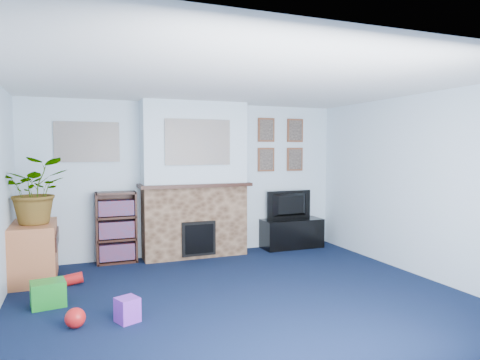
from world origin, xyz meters
name	(u,v)px	position (x,y,z in m)	size (l,w,h in m)	color
floor	(243,298)	(0.00, 0.00, 0.00)	(5.00, 4.50, 0.01)	#0D1834
ceiling	(243,82)	(0.00, 0.00, 2.40)	(5.00, 4.50, 0.01)	white
wall_back	(191,179)	(0.00, 2.25, 1.20)	(5.00, 0.04, 2.40)	silver
wall_front	(378,226)	(0.00, -2.25, 1.20)	(5.00, 0.04, 2.40)	silver
wall_right	(420,185)	(2.50, 0.00, 1.20)	(0.04, 4.50, 2.40)	silver
chimney_breast	(195,181)	(0.00, 2.05, 1.18)	(1.72, 0.50, 2.40)	brown
collage_main	(198,142)	(0.00, 1.84, 1.78)	(1.00, 0.03, 0.68)	gray
collage_left	(87,142)	(-1.55, 2.23, 1.78)	(0.90, 0.03, 0.58)	gray
portrait_tl	(266,130)	(1.30, 2.23, 2.00)	(0.30, 0.03, 0.40)	brown
portrait_tr	(295,130)	(1.85, 2.23, 2.00)	(0.30, 0.03, 0.40)	brown
portrait_bl	(266,160)	(1.30, 2.23, 1.50)	(0.30, 0.03, 0.40)	brown
portrait_br	(295,159)	(1.85, 2.23, 1.50)	(0.30, 0.03, 0.40)	brown
tv_stand	(292,234)	(1.69, 2.03, 0.23)	(1.03, 0.43, 0.49)	black
television	(291,205)	(1.69, 2.05, 0.73)	(0.83, 0.11, 0.48)	black
bookshelf	(116,229)	(-1.18, 2.11, 0.50)	(0.58, 0.28, 1.05)	black
sideboard	(34,253)	(-2.24, 1.62, 0.35)	(0.52, 0.94, 0.73)	#B8653B
potted_plant	(36,190)	(-2.19, 1.57, 1.16)	(0.76, 0.66, 0.85)	#26661E
mantel_clock	(194,179)	(-0.02, 2.00, 1.22)	(0.10, 0.06, 0.15)	gold
mantel_candle	(212,178)	(0.27, 2.00, 1.23)	(0.05, 0.05, 0.15)	#B2BFC6
mantel_teddy	(164,180)	(-0.49, 2.00, 1.22)	(0.14, 0.14, 0.14)	gray
mantel_can	(237,178)	(0.69, 2.00, 1.21)	(0.06, 0.06, 0.13)	purple
green_crate	(48,293)	(-2.03, 0.53, 0.14)	(0.34, 0.27, 0.27)	#198C26
toy_ball	(75,318)	(-1.76, -0.17, 0.09)	(0.19, 0.19, 0.19)	red
toy_block	(127,311)	(-1.29, -0.20, 0.11)	(0.19, 0.19, 0.24)	purple
toy_tube	(70,280)	(-1.81, 1.20, 0.07)	(0.14, 0.14, 0.29)	red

